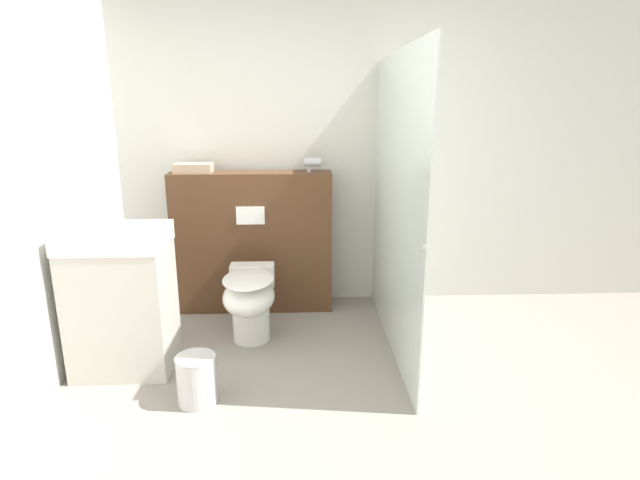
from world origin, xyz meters
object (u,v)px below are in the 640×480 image
Objects in this scene: sink_vanity at (122,300)px; hair_drier at (313,162)px; waste_bin at (197,379)px; toilet at (250,300)px.

sink_vanity is 6.85× the size of hair_drier.
hair_drier reaches higher than waste_bin.
toilet is 2.15× the size of waste_bin.
hair_drier reaches higher than sink_vanity.
sink_vanity is at bearing 141.96° from waste_bin.
hair_drier is (1.23, 0.96, 0.75)m from sink_vanity.
toilet is 1.18m from hair_drier.
sink_vanity is 1.73m from hair_drier.
hair_drier is at bearing 52.58° from toilet.
sink_vanity is (-0.76, -0.34, 0.15)m from toilet.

